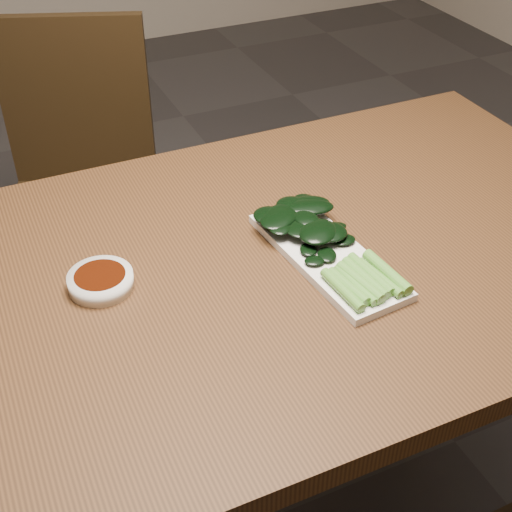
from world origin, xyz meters
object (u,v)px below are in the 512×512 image
Objects in this scene: sauce_bowl at (101,281)px; serving_plate at (327,256)px; chair_far at (82,184)px; table at (252,295)px; gai_lan at (319,234)px.

serving_plate is (0.35, -0.08, -0.01)m from sauce_bowl.
table is at bearing -60.26° from chair_far.
serving_plate is at bearing -53.35° from chair_far.
sauce_bowl is at bearing 171.13° from table.
serving_plate is at bearing -13.06° from sauce_bowl.
chair_far is at bearing 81.63° from sauce_bowl.
serving_plate is 1.03× the size of gai_lan.
table is at bearing 173.94° from gai_lan.
chair_far is at bearing 99.06° from table.
sauce_bowl is (-0.11, -0.75, 0.28)m from chair_far.
chair_far reaches higher than table.
serving_plate reaches higher than table.
table is 1.57× the size of chair_far.
gai_lan is (0.00, 0.03, 0.02)m from serving_plate.
serving_plate is at bearing -21.36° from table.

